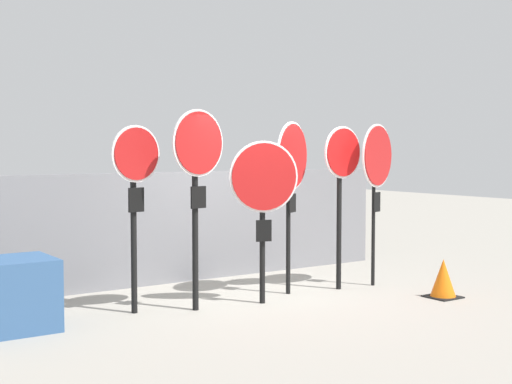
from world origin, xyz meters
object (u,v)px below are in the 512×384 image
(stop_sign_1, at_px, (198,168))
(stop_sign_2, at_px, (264,189))
(stop_sign_0, at_px, (135,180))
(traffic_cone_0, at_px, (443,279))
(stop_sign_5, at_px, (377,164))
(stop_sign_3, at_px, (292,167))
(stop_sign_4, at_px, (342,172))
(storage_crate, at_px, (8,295))

(stop_sign_1, distance_m, stop_sign_2, 0.98)
(stop_sign_0, relative_size, stop_sign_2, 1.09)
(stop_sign_0, distance_m, traffic_cone_0, 4.45)
(stop_sign_5, bearing_deg, stop_sign_3, 151.11)
(stop_sign_5, height_order, traffic_cone_0, stop_sign_5)
(stop_sign_4, height_order, storage_crate, stop_sign_4)
(stop_sign_0, bearing_deg, stop_sign_5, -15.53)
(stop_sign_1, distance_m, stop_sign_4, 2.43)
(stop_sign_3, height_order, stop_sign_4, stop_sign_3)
(stop_sign_3, xyz_separation_m, stop_sign_4, (0.80, -0.14, -0.08))
(storage_crate, bearing_deg, stop_sign_3, -2.46)
(stop_sign_0, height_order, stop_sign_5, stop_sign_5)
(stop_sign_5, distance_m, storage_crate, 5.54)
(stop_sign_2, distance_m, storage_crate, 3.42)
(stop_sign_1, height_order, stop_sign_2, stop_sign_1)
(stop_sign_3, bearing_deg, stop_sign_4, -38.30)
(stop_sign_4, relative_size, storage_crate, 2.43)
(stop_sign_4, xyz_separation_m, stop_sign_5, (0.63, -0.07, 0.11))
(stop_sign_0, height_order, traffic_cone_0, stop_sign_0)
(stop_sign_0, height_order, stop_sign_1, stop_sign_1)
(stop_sign_2, distance_m, stop_sign_3, 0.82)
(stop_sign_3, relative_size, stop_sign_5, 1.00)
(stop_sign_1, bearing_deg, stop_sign_2, -22.30)
(stop_sign_1, xyz_separation_m, storage_crate, (-2.28, 0.33, -1.42))
(stop_sign_1, xyz_separation_m, stop_sign_2, (0.92, -0.15, -0.30))
(stop_sign_4, height_order, traffic_cone_0, stop_sign_4)
(stop_sign_0, xyz_separation_m, stop_sign_2, (1.64, -0.44, -0.14))
(stop_sign_4, height_order, stop_sign_5, stop_sign_5)
(storage_crate, bearing_deg, stop_sign_0, -1.22)
(stop_sign_5, bearing_deg, stop_sign_0, 154.39)
(stop_sign_4, distance_m, stop_sign_5, 0.65)
(stop_sign_3, bearing_deg, stop_sign_0, 148.48)
(stop_sign_1, xyz_separation_m, stop_sign_3, (1.62, 0.16, -0.02))
(stop_sign_4, distance_m, traffic_cone_0, 2.08)
(stop_sign_5, bearing_deg, stop_sign_1, 158.66)
(stop_sign_0, bearing_deg, stop_sign_2, -25.36)
(traffic_cone_0, bearing_deg, stop_sign_1, 159.26)
(stop_sign_2, relative_size, stop_sign_3, 0.89)
(stop_sign_1, relative_size, stop_sign_5, 1.05)
(stop_sign_1, bearing_deg, storage_crate, 158.66)
(stop_sign_1, distance_m, storage_crate, 2.71)
(stop_sign_5, distance_m, traffic_cone_0, 1.96)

